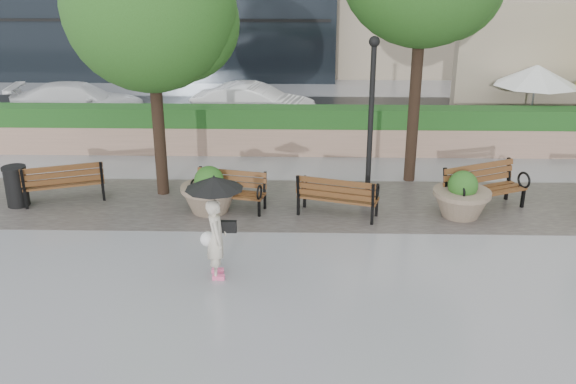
{
  "coord_description": "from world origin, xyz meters",
  "views": [
    {
      "loc": [
        -0.35,
        -10.83,
        5.6
      ],
      "look_at": [
        -0.65,
        0.92,
        1.1
      ],
      "focal_mm": 40.0,
      "sensor_mm": 36.0,
      "label": 1
    }
  ],
  "objects_px": {
    "trash_bin": "(16,187)",
    "lamppost": "(370,134)",
    "car_left": "(79,102)",
    "planter_left": "(210,194)",
    "bench_2": "(337,204)",
    "bench_3": "(484,197)",
    "bench_1": "(229,199)",
    "bench_0": "(65,190)",
    "planter_right": "(461,199)",
    "car_right": "(254,105)",
    "pedestrian": "(215,217)"
  },
  "relations": [
    {
      "from": "bench_2",
      "to": "trash_bin",
      "type": "distance_m",
      "value": 7.35
    },
    {
      "from": "bench_1",
      "to": "pedestrian",
      "type": "height_order",
      "value": "pedestrian"
    },
    {
      "from": "planter_right",
      "to": "lamppost",
      "type": "relative_size",
      "value": 0.33
    },
    {
      "from": "car_left",
      "to": "car_right",
      "type": "relative_size",
      "value": 1.1
    },
    {
      "from": "lamppost",
      "to": "bench_2",
      "type": "bearing_deg",
      "value": -135.87
    },
    {
      "from": "trash_bin",
      "to": "lamppost",
      "type": "height_order",
      "value": "lamppost"
    },
    {
      "from": "bench_2",
      "to": "car_left",
      "type": "distance_m",
      "value": 11.74
    },
    {
      "from": "planter_left",
      "to": "pedestrian",
      "type": "relative_size",
      "value": 0.68
    },
    {
      "from": "bench_2",
      "to": "bench_3",
      "type": "relative_size",
      "value": 0.92
    },
    {
      "from": "bench_2",
      "to": "car_right",
      "type": "xyz_separation_m",
      "value": [
        -2.42,
        7.85,
        0.4
      ]
    },
    {
      "from": "lamppost",
      "to": "car_left",
      "type": "distance_m",
      "value": 11.85
    },
    {
      "from": "planter_left",
      "to": "trash_bin",
      "type": "relative_size",
      "value": 1.42
    },
    {
      "from": "bench_0",
      "to": "planter_right",
      "type": "height_order",
      "value": "planter_right"
    },
    {
      "from": "planter_left",
      "to": "car_left",
      "type": "xyz_separation_m",
      "value": [
        -5.57,
        7.98,
        0.23
      ]
    },
    {
      "from": "bench_1",
      "to": "trash_bin",
      "type": "bearing_deg",
      "value": -168.62
    },
    {
      "from": "bench_0",
      "to": "lamppost",
      "type": "height_order",
      "value": "lamppost"
    },
    {
      "from": "bench_2",
      "to": "planter_right",
      "type": "bearing_deg",
      "value": -161.85
    },
    {
      "from": "bench_3",
      "to": "planter_right",
      "type": "xyz_separation_m",
      "value": [
        -0.61,
        -0.41,
        0.11
      ]
    },
    {
      "from": "trash_bin",
      "to": "pedestrian",
      "type": "distance_m",
      "value": 6.02
    },
    {
      "from": "bench_0",
      "to": "lamppost",
      "type": "bearing_deg",
      "value": 160.26
    },
    {
      "from": "bench_2",
      "to": "planter_left",
      "type": "distance_m",
      "value": 2.87
    },
    {
      "from": "car_left",
      "to": "bench_2",
      "type": "bearing_deg",
      "value": -140.47
    },
    {
      "from": "bench_1",
      "to": "trash_bin",
      "type": "distance_m",
      "value": 4.9
    },
    {
      "from": "trash_bin",
      "to": "car_right",
      "type": "distance_m",
      "value": 8.9
    },
    {
      "from": "bench_2",
      "to": "lamppost",
      "type": "height_order",
      "value": "lamppost"
    },
    {
      "from": "car_right",
      "to": "pedestrian",
      "type": "xyz_separation_m",
      "value": [
        0.12,
        -10.65,
        0.48
      ]
    },
    {
      "from": "lamppost",
      "to": "planter_right",
      "type": "bearing_deg",
      "value": -17.84
    },
    {
      "from": "lamppost",
      "to": "car_right",
      "type": "relative_size",
      "value": 0.94
    },
    {
      "from": "lamppost",
      "to": "trash_bin",
      "type": "bearing_deg",
      "value": -178.05
    },
    {
      "from": "trash_bin",
      "to": "car_left",
      "type": "height_order",
      "value": "car_left"
    },
    {
      "from": "trash_bin",
      "to": "pedestrian",
      "type": "relative_size",
      "value": 0.48
    },
    {
      "from": "bench_2",
      "to": "lamppost",
      "type": "distance_m",
      "value": 1.73
    },
    {
      "from": "planter_right",
      "to": "car_right",
      "type": "xyz_separation_m",
      "value": [
        -5.15,
        7.79,
        0.26
      ]
    },
    {
      "from": "bench_3",
      "to": "bench_0",
      "type": "bearing_deg",
      "value": 153.23
    },
    {
      "from": "planter_left",
      "to": "bench_2",
      "type": "bearing_deg",
      "value": -3.85
    },
    {
      "from": "trash_bin",
      "to": "car_right",
      "type": "relative_size",
      "value": 0.22
    },
    {
      "from": "bench_1",
      "to": "car_left",
      "type": "bearing_deg",
      "value": 140.02
    },
    {
      "from": "trash_bin",
      "to": "car_right",
      "type": "xyz_separation_m",
      "value": [
        4.91,
        7.42,
        0.22
      ]
    },
    {
      "from": "trash_bin",
      "to": "lamppost",
      "type": "bearing_deg",
      "value": 1.95
    },
    {
      "from": "planter_left",
      "to": "trash_bin",
      "type": "xyz_separation_m",
      "value": [
        -4.48,
        0.24,
        0.03
      ]
    },
    {
      "from": "bench_1",
      "to": "pedestrian",
      "type": "distance_m",
      "value": 3.25
    },
    {
      "from": "bench_2",
      "to": "planter_left",
      "type": "height_order",
      "value": "planter_left"
    },
    {
      "from": "car_left",
      "to": "planter_left",
      "type": "bearing_deg",
      "value": -151.44
    },
    {
      "from": "bench_3",
      "to": "trash_bin",
      "type": "relative_size",
      "value": 2.25
    },
    {
      "from": "bench_3",
      "to": "car_right",
      "type": "xyz_separation_m",
      "value": [
        -5.76,
        7.38,
        0.37
      ]
    },
    {
      "from": "bench_0",
      "to": "bench_1",
      "type": "relative_size",
      "value": 1.11
    },
    {
      "from": "pedestrian",
      "to": "car_right",
      "type": "bearing_deg",
      "value": -9.78
    },
    {
      "from": "bench_0",
      "to": "planter_right",
      "type": "distance_m",
      "value": 9.09
    },
    {
      "from": "planter_right",
      "to": "bench_1",
      "type": "bearing_deg",
      "value": 177.11
    },
    {
      "from": "bench_1",
      "to": "bench_3",
      "type": "xyz_separation_m",
      "value": [
        5.77,
        0.15,
        0.04
      ]
    }
  ]
}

